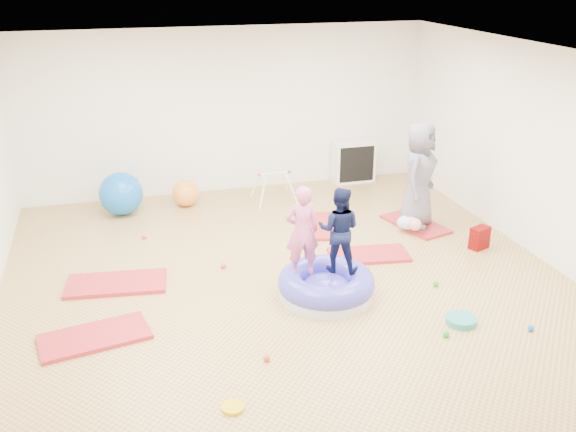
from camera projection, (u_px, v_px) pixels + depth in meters
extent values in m
cube|color=tan|center=(295.00, 293.00, 7.85)|extent=(7.00, 8.00, 0.01)
cube|color=beige|center=(296.00, 60.00, 6.81)|extent=(7.00, 8.00, 0.01)
cube|color=white|center=(228.00, 111.00, 10.90)|extent=(7.00, 0.01, 2.80)
cube|color=white|center=(491.00, 398.00, 3.76)|extent=(7.00, 0.01, 2.80)
cube|color=white|center=(556.00, 160.00, 8.23)|extent=(0.01, 8.00, 2.80)
cube|color=#B23C23|center=(95.00, 337.00, 6.89)|extent=(1.23, 0.77, 0.05)
cube|color=#B23C23|center=(116.00, 284.00, 8.02)|extent=(1.29, 0.77, 0.05)
cube|color=#B23C23|center=(316.00, 226.00, 9.77)|extent=(0.79, 1.16, 0.04)
cube|color=#B23C23|center=(369.00, 255.00, 8.82)|extent=(1.14, 0.69, 0.04)
cube|color=#B23C23|center=(415.00, 224.00, 9.84)|extent=(0.80, 1.18, 0.04)
cylinder|color=silver|center=(326.00, 291.00, 7.76)|extent=(1.14, 1.14, 0.13)
torus|color=#3E3CC3|center=(326.00, 282.00, 7.71)|extent=(1.18, 1.18, 0.31)
ellipsoid|color=#3E3CC3|center=(326.00, 288.00, 7.74)|extent=(0.63, 0.63, 0.28)
imported|color=#CC5C93|center=(302.00, 227.00, 7.46)|extent=(0.42, 0.29, 1.12)
imported|color=#0C1233|center=(339.00, 226.00, 7.58)|extent=(0.64, 0.59, 1.05)
imported|color=slate|center=(419.00, 175.00, 9.47)|extent=(0.90, 0.91, 1.59)
ellipsoid|color=silver|center=(409.00, 222.00, 9.56)|extent=(0.39, 0.25, 0.23)
sphere|color=#F0AC92|center=(415.00, 225.00, 9.39)|extent=(0.18, 0.18, 0.18)
sphere|color=#169F22|center=(446.00, 334.00, 6.92)|extent=(0.07, 0.07, 0.07)
sphere|color=blue|center=(531.00, 328.00, 7.03)|extent=(0.07, 0.07, 0.07)
sphere|color=#DB4E2D|center=(144.00, 237.00, 9.36)|extent=(0.07, 0.07, 0.07)
sphere|color=#DB4E2D|center=(267.00, 358.00, 6.50)|extent=(0.07, 0.07, 0.07)
sphere|color=#DB4E2D|center=(223.00, 266.00, 8.47)|extent=(0.07, 0.07, 0.07)
sphere|color=#169F22|center=(436.00, 284.00, 7.99)|extent=(0.07, 0.07, 0.07)
sphere|color=blue|center=(121.00, 194.00, 10.16)|extent=(0.69, 0.69, 0.69)
sphere|color=orange|center=(186.00, 193.00, 10.55)|extent=(0.44, 0.44, 0.44)
cylinder|color=white|center=(263.00, 192.00, 10.40)|extent=(0.20, 0.21, 0.53)
cylinder|color=white|center=(256.00, 184.00, 10.81)|extent=(0.20, 0.21, 0.53)
cylinder|color=white|center=(292.00, 190.00, 10.53)|extent=(0.20, 0.21, 0.53)
cylinder|color=white|center=(285.00, 181.00, 10.93)|extent=(0.20, 0.21, 0.53)
cylinder|color=white|center=(274.00, 173.00, 10.58)|extent=(0.52, 0.03, 0.03)
sphere|color=#DB4E2D|center=(259.00, 175.00, 10.51)|extent=(0.06, 0.06, 0.06)
sphere|color=blue|center=(289.00, 172.00, 10.65)|extent=(0.06, 0.06, 0.06)
cube|color=white|center=(353.00, 161.00, 11.68)|extent=(0.75, 0.36, 0.75)
cube|color=black|center=(357.00, 164.00, 11.52)|extent=(0.65, 0.02, 0.65)
cube|color=white|center=(354.00, 162.00, 11.63)|extent=(0.02, 0.26, 0.66)
cube|color=white|center=(354.00, 162.00, 11.63)|extent=(0.66, 0.26, 0.02)
cylinder|color=teal|center=(461.00, 320.00, 7.18)|extent=(0.34, 0.34, 0.08)
cube|color=#BA0504|center=(480.00, 238.00, 9.01)|extent=(0.32, 0.26, 0.32)
cylinder|color=#EBBF03|center=(233.00, 407.00, 5.82)|extent=(0.21, 0.21, 0.03)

